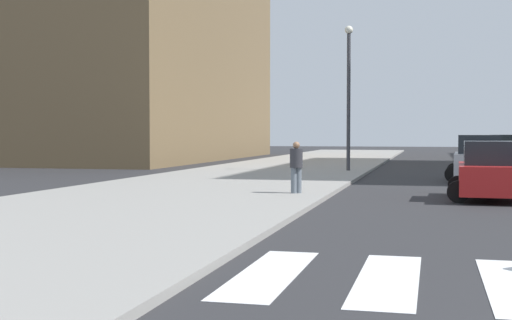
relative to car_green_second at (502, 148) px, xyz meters
name	(u,v)px	position (x,y,z in m)	size (l,w,h in m)	color
sidewalk_kerb_west	(214,186)	(-13.98, -36.39, -0.88)	(10.00, 120.00, 0.15)	gray
lane_divider_paint	(496,168)	(-1.78, -16.39, -0.95)	(0.16, 80.00, 0.01)	yellow
low_rise_brick_west	(134,16)	(-29.91, -7.75, 10.96)	(16.00, 32.00, 23.82)	brown
car_green_second	(502,148)	(0.00, 0.00, 0.00)	(2.92, 4.61, 2.04)	#236B42
car_silver_fourth	(479,160)	(-3.63, -29.57, 0.02)	(3.05, 4.76, 2.09)	#B7B7BC
car_red_fifth	(490,172)	(-3.85, -38.91, -0.06)	(2.75, 4.33, 1.91)	red
pedestrian_walking_west	(296,165)	(-10.10, -39.55, 0.15)	(0.43, 0.43, 1.73)	slate
street_lamp	(349,86)	(-10.08, -24.56, 3.76)	(0.44, 0.44, 7.78)	#38383D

